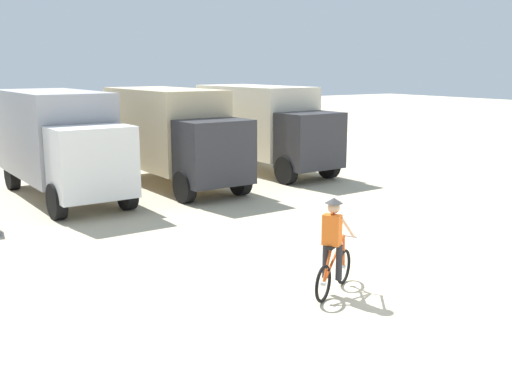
% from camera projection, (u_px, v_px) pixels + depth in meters
% --- Properties ---
extents(ground_plane, '(120.00, 120.00, 0.00)m').
position_uv_depth(ground_plane, '(403.00, 286.00, 11.50)').
color(ground_plane, beige).
extents(box_truck_grey_hauler, '(2.59, 6.82, 3.35)m').
position_uv_depth(box_truck_grey_hauler, '(60.00, 139.00, 18.90)').
color(box_truck_grey_hauler, '#9E9EA3').
rests_on(box_truck_grey_hauler, ground).
extents(box_truck_tan_camper, '(2.60, 6.83, 3.35)m').
position_uv_depth(box_truck_tan_camper, '(172.00, 132.00, 20.88)').
color(box_truck_tan_camper, '#CCB78E').
rests_on(box_truck_tan_camper, ground).
extents(box_truck_cream_rv, '(2.70, 6.86, 3.35)m').
position_uv_depth(box_truck_cream_rv, '(264.00, 124.00, 23.81)').
color(box_truck_cream_rv, beige).
rests_on(box_truck_cream_rv, ground).
extents(cyclist_orange_shirt, '(1.54, 0.91, 1.82)m').
position_uv_depth(cyclist_orange_shirt, '(333.00, 249.00, 10.96)').
color(cyclist_orange_shirt, black).
rests_on(cyclist_orange_shirt, ground).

